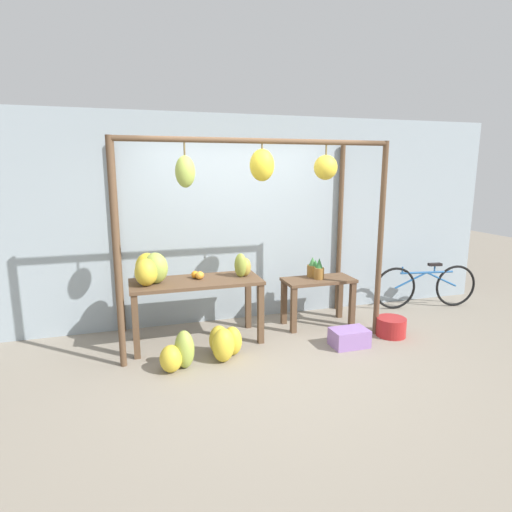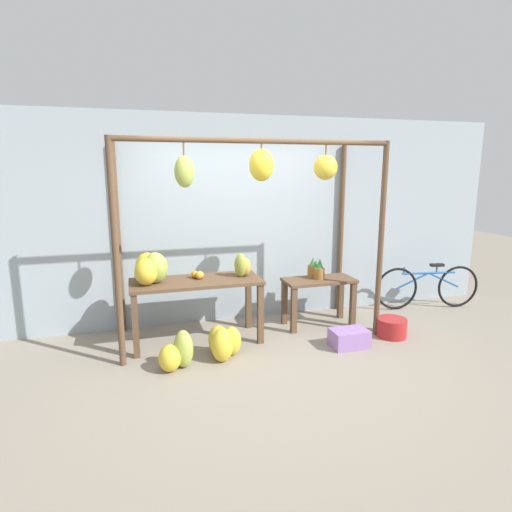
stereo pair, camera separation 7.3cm
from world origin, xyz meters
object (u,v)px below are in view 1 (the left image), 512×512
object	(u,v)px
banana_pile_ground_left	(178,354)
fruit_crate_white	(349,338)
banana_pile_on_table	(150,269)
papaya_pile	(242,266)
blue_bucket	(391,327)
orange_pile	(199,275)
pineapple_cluster	(315,269)
banana_pile_ground_right	(225,342)
parked_bicycle	(426,286)

from	to	relation	value
banana_pile_ground_left	fruit_crate_white	size ratio (longest dim) A/B	0.97
banana_pile_on_table	banana_pile_ground_left	size ratio (longest dim) A/B	1.20
papaya_pile	blue_bucket	bearing A→B (deg)	-16.98
orange_pile	fruit_crate_white	distance (m)	1.97
orange_pile	pineapple_cluster	xyz separation A→B (m)	(1.60, 0.11, -0.07)
pineapple_cluster	papaya_pile	size ratio (longest dim) A/B	0.95
fruit_crate_white	papaya_pile	size ratio (longest dim) A/B	1.47
fruit_crate_white	banana_pile_on_table	bearing A→B (deg)	163.18
banana_pile_ground_right	papaya_pile	distance (m)	0.99
banana_pile_ground_right	parked_bicycle	xyz separation A→B (m)	(3.35, 0.84, 0.16)
banana_pile_on_table	banana_pile_ground_right	world-z (taller)	banana_pile_on_table
fruit_crate_white	parked_bicycle	xyz separation A→B (m)	(1.84, 0.97, 0.23)
banana_pile_on_table	pineapple_cluster	bearing A→B (deg)	4.45
pineapple_cluster	papaya_pile	xyz separation A→B (m)	(-1.07, -0.16, 0.16)
banana_pile_ground_right	fruit_crate_white	bearing A→B (deg)	-5.06
pineapple_cluster	parked_bicycle	bearing A→B (deg)	3.57
fruit_crate_white	pineapple_cluster	bearing A→B (deg)	94.55
banana_pile_ground_left	fruit_crate_white	bearing A→B (deg)	0.22
banana_pile_ground_left	papaya_pile	xyz separation A→B (m)	(0.90, 0.70, 0.74)
orange_pile	pineapple_cluster	distance (m)	1.61
banana_pile_ground_left	blue_bucket	size ratio (longest dim) A/B	1.14
banana_pile_on_table	banana_pile_ground_right	bearing A→B (deg)	-36.24
banana_pile_ground_left	blue_bucket	xyz separation A→B (m)	(2.71, 0.14, -0.06)
orange_pile	banana_pile_ground_left	world-z (taller)	orange_pile
banana_pile_ground_right	fruit_crate_white	distance (m)	1.51
fruit_crate_white	parked_bicycle	bearing A→B (deg)	27.70
banana_pile_on_table	fruit_crate_white	world-z (taller)	banana_pile_on_table
banana_pile_on_table	papaya_pile	world-z (taller)	banana_pile_on_table
banana_pile_on_table	banana_pile_ground_right	size ratio (longest dim) A/B	0.97
banana_pile_on_table	parked_bicycle	size ratio (longest dim) A/B	0.31
pineapple_cluster	fruit_crate_white	bearing A→B (deg)	-85.45
pineapple_cluster	banana_pile_ground_right	bearing A→B (deg)	-153.47
pineapple_cluster	blue_bucket	xyz separation A→B (m)	(0.74, -0.72, -0.64)
banana_pile_on_table	pineapple_cluster	distance (m)	2.19
orange_pile	banana_pile_ground_left	bearing A→B (deg)	-115.96
blue_bucket	banana_pile_ground_left	bearing A→B (deg)	-177.01
orange_pile	banana_pile_ground_right	bearing A→B (deg)	-74.29
parked_bicycle	papaya_pile	xyz separation A→B (m)	(-2.98, -0.28, 0.58)
orange_pile	fruit_crate_white	size ratio (longest dim) A/B	0.38
pineapple_cluster	fruit_crate_white	world-z (taller)	pineapple_cluster
banana_pile_ground_right	banana_pile_ground_left	bearing A→B (deg)	-165.28
banana_pile_on_table	pineapple_cluster	xyz separation A→B (m)	(2.18, 0.17, -0.19)
banana_pile_ground_left	blue_bucket	world-z (taller)	banana_pile_ground_left
pineapple_cluster	banana_pile_ground_left	bearing A→B (deg)	-156.49
banana_pile_on_table	parked_bicycle	distance (m)	4.15
pineapple_cluster	papaya_pile	bearing A→B (deg)	-171.42
banana_pile_ground_right	blue_bucket	xyz separation A→B (m)	(2.18, 0.00, -0.06)
banana_pile_on_table	parked_bicycle	bearing A→B (deg)	4.04
banana_pile_ground_right	papaya_pile	xyz separation A→B (m)	(0.36, 0.55, 0.74)
banana_pile_ground_right	blue_bucket	bearing A→B (deg)	0.03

